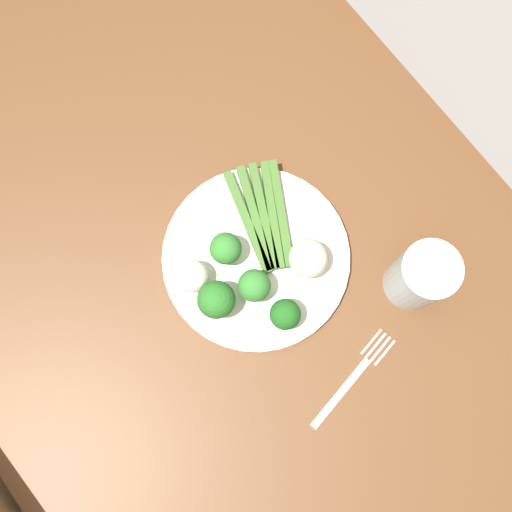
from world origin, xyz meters
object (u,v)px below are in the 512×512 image
at_px(asparagus_bundle, 264,217).
at_px(broccoli_near_center, 216,300).
at_px(cauliflower_back_right, 309,258).
at_px(cauliflower_back, 192,276).
at_px(water_glass, 421,276).
at_px(broccoli_front_left, 254,286).
at_px(dining_table, 233,286).
at_px(plate, 256,258).
at_px(broccoli_front, 226,249).
at_px(broccoli_left, 285,314).
at_px(fork, 352,379).

distance_m(asparagus_bundle, broccoli_near_center, 0.14).
distance_m(cauliflower_back_right, cauliflower_back, 0.16).
bearing_deg(water_glass, broccoli_front_left, -123.96).
height_order(dining_table, broccoli_front_left, broccoli_front_left).
xyz_separation_m(plate, broccoli_front, (-0.03, -0.03, 0.04)).
relative_size(broccoli_left, broccoli_front_left, 0.94).
height_order(fork, water_glass, water_glass).
xyz_separation_m(dining_table, plate, (0.01, 0.04, 0.12)).
relative_size(cauliflower_back, fork, 0.28).
bearing_deg(cauliflower_back, broccoli_near_center, 8.08).
xyz_separation_m(broccoli_near_center, cauliflower_back, (-0.05, -0.01, -0.01)).
height_order(broccoli_left, fork, broccoli_left).
distance_m(plate, broccoli_front_left, 0.06).
distance_m(plate, cauliflower_back, 0.10).
height_order(broccoli_left, cauliflower_back, broccoli_left).
bearing_deg(plate, fork, 1.39).
height_order(asparagus_bundle, broccoli_front_left, broccoli_front_left).
bearing_deg(plate, broccoli_front_left, -39.70).
xyz_separation_m(broccoli_front_left, broccoli_front, (-0.06, -0.00, -0.00)).
height_order(dining_table, cauliflower_back, cauliflower_back).
bearing_deg(broccoli_front, plate, 46.79).
bearing_deg(broccoli_near_center, fork, 24.31).
bearing_deg(cauliflower_back, broccoli_left, 30.42).
bearing_deg(water_glass, broccoli_front, -135.53).
distance_m(broccoli_left, broccoli_front_left, 0.06).
height_order(plate, cauliflower_back, cauliflower_back).
distance_m(broccoli_near_center, cauliflower_back, 0.05).
relative_size(cauliflower_back_right, water_glass, 0.48).
xyz_separation_m(broccoli_near_center, cauliflower_back_right, (0.03, 0.14, -0.01)).
xyz_separation_m(cauliflower_back_right, water_glass, (0.11, 0.10, 0.01)).
bearing_deg(dining_table, cauliflower_back, -113.86).
distance_m(broccoli_front_left, water_glass, 0.22).
height_order(dining_table, water_glass, water_glass).
bearing_deg(water_glass, fork, -69.97).
bearing_deg(broccoli_left, broccoli_front, -174.88).
distance_m(broccoli_near_center, cauliflower_back_right, 0.14).
bearing_deg(cauliflower_back_right, water_glass, 42.69).
relative_size(broccoli_front, water_glass, 0.48).
relative_size(broccoli_front, cauliflower_back, 1.19).
height_order(broccoli_front, broccoli_near_center, broccoli_near_center).
distance_m(asparagus_bundle, broccoli_left, 0.15).
relative_size(dining_table, fork, 8.32).
bearing_deg(broccoli_near_center, cauliflower_back, -171.92).
xyz_separation_m(plate, cauliflower_back_right, (0.05, 0.05, 0.04)).
height_order(broccoli_front_left, cauliflower_back, broccoli_front_left).
distance_m(dining_table, cauliflower_back, 0.16).
distance_m(broccoli_front_left, broccoli_front, 0.06).
bearing_deg(cauliflower_back_right, broccoli_left, -59.86).
distance_m(dining_table, fork, 0.25).
height_order(asparagus_bundle, broccoli_left, broccoli_left).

